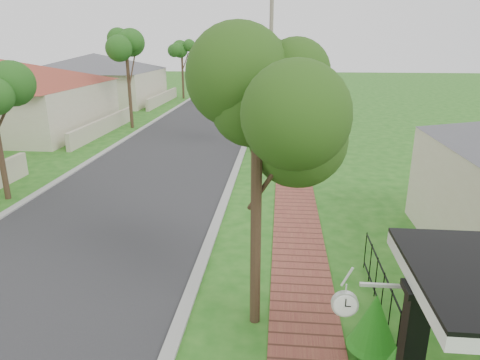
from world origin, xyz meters
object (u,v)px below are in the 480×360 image
at_px(parked_car_red, 235,107).
at_px(utility_pole, 271,60).
at_px(parked_car_white, 261,89).
at_px(near_tree, 257,124).
at_px(station_clock, 348,302).

height_order(parked_car_red, utility_pole, utility_pole).
distance_m(parked_car_white, near_tree, 39.31).
xyz_separation_m(parked_car_red, utility_pole, (2.94, -7.45, 3.90)).
bearing_deg(station_clock, utility_pole, 94.87).
bearing_deg(utility_pole, station_clock, -85.13).
bearing_deg(parked_car_white, near_tree, -91.06).
xyz_separation_m(parked_car_white, utility_pole, (1.55, -20.62, 3.87)).
relative_size(parked_car_red, utility_pole, 0.46).
distance_m(parked_car_red, utility_pole, 8.91).
relative_size(parked_car_white, near_tree, 0.85).
distance_m(utility_pole, station_clock, 20.85).
height_order(near_tree, utility_pole, utility_pole).
bearing_deg(utility_pole, parked_car_red, 111.51).
relative_size(parked_car_red, station_clock, 3.98).
bearing_deg(station_clock, parked_car_white, 94.58).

